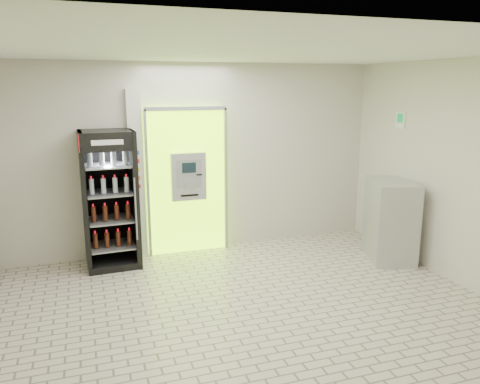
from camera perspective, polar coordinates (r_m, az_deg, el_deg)
name	(u,v)px	position (r m, az deg, el deg)	size (l,w,h in m)	color
ground	(250,314)	(5.72, 1.22, -14.70)	(6.00, 6.00, 0.00)	#BDB19C
room_shell	(251,161)	(5.13, 1.31, 3.85)	(6.00, 6.00, 6.00)	beige
atm_assembly	(187,180)	(7.49, -6.46, 1.43)	(1.30, 0.24, 2.33)	#9CFF09
pillar	(137,175)	(7.38, -12.47, 2.06)	(0.22, 0.11, 2.60)	silver
beverage_cooler	(110,202)	(7.13, -15.57, -1.19)	(0.79, 0.74, 2.02)	black
steel_cabinet	(390,220)	(7.58, 17.86, -3.28)	(0.91, 1.08, 1.23)	#AFB2B7
exit_sign	(400,120)	(7.78, 18.97, 8.32)	(0.02, 0.22, 0.26)	white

